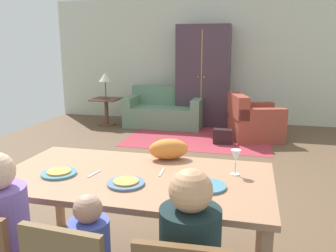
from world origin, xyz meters
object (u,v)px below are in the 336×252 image
at_px(cat, 169,149).
at_px(handbag, 223,137).
at_px(couch, 165,112).
at_px(table_lamp, 105,78).
at_px(armchair, 253,122).
at_px(wine_glass, 236,157).
at_px(side_table, 106,108).
at_px(person_man, 9,250).
at_px(armoire, 203,76).
at_px(plate_near_woman, 207,186).
at_px(plate_near_child, 126,183).
at_px(plate_near_man, 59,173).
at_px(dining_table, 135,183).

distance_m(cat, handbag, 3.34).
relative_size(couch, table_lamp, 2.96).
bearing_deg(armchair, wine_glass, -91.88).
distance_m(side_table, table_lamp, 0.63).
distance_m(wine_glass, person_man, 1.56).
bearing_deg(armoire, plate_near_woman, -81.62).
relative_size(wine_glass, couch, 0.12).
distance_m(wine_glass, cat, 0.59).
bearing_deg(person_man, wine_glass, 35.36).
relative_size(cat, table_lamp, 0.59).
bearing_deg(person_man, couch, 94.80).
relative_size(plate_near_child, armchair, 0.23).
height_order(side_table, table_lamp, table_lamp).
bearing_deg(cat, couch, 81.84).
height_order(plate_near_man, wine_glass, wine_glass).
height_order(plate_near_man, armoire, armoire).
bearing_deg(cat, wine_glass, -45.43).
bearing_deg(table_lamp, plate_near_man, -70.10).
relative_size(dining_table, wine_glass, 10.40).
bearing_deg(table_lamp, armchair, -7.74).
bearing_deg(handbag, plate_near_woman, -86.91).
distance_m(plate_near_child, person_man, 0.78).
relative_size(person_man, armoire, 0.53).
height_order(plate_near_woman, armoire, armoire).
bearing_deg(plate_near_man, plate_near_child, -6.43).
bearing_deg(plate_near_woman, armoire, 98.38).
height_order(couch, side_table, couch).
bearing_deg(armoire, wine_glass, -79.33).
relative_size(person_man, armchair, 1.04).
relative_size(wine_glass, handbag, 0.58).
bearing_deg(armoire, plate_near_child, -87.39).
distance_m(wine_glass, armchair, 4.02).
relative_size(plate_near_child, person_man, 0.23).
height_order(side_table, handbag, side_table).
bearing_deg(cat, plate_near_woman, -75.82).
distance_m(plate_near_man, handbag, 3.94).
bearing_deg(cat, table_lamp, 97.03).
bearing_deg(handbag, cat, -93.14).
bearing_deg(plate_near_child, handbag, 85.12).
relative_size(wine_glass, table_lamp, 0.34).
xyz_separation_m(side_table, table_lamp, (0.00, 0.00, 0.63)).
distance_m(person_man, armoire, 5.89).
relative_size(plate_near_man, wine_glass, 1.34).
bearing_deg(dining_table, plate_near_child, -90.00).
relative_size(plate_near_man, handbag, 0.78).
distance_m(plate_near_woman, armoire, 5.33).
relative_size(plate_near_child, side_table, 0.43).
distance_m(armchair, handbag, 0.72).
relative_size(plate_near_woman, cat, 0.78).
xyz_separation_m(side_table, handbag, (2.56, -0.90, -0.25)).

